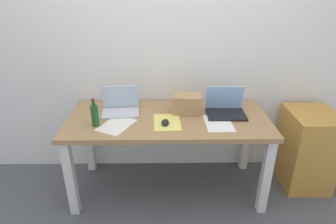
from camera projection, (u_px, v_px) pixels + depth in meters
name	position (u px, v px, depth m)	size (l,w,h in m)	color
ground_plane	(168.00, 187.00, 2.68)	(8.00, 8.00, 0.00)	#515459
back_wall	(167.00, 38.00, 2.51)	(5.20, 0.08, 2.60)	white
desk	(168.00, 128.00, 2.41)	(1.67, 0.72, 0.73)	#A37A4C
laptop_left	(121.00, 107.00, 2.44)	(0.33, 0.24, 0.22)	silver
laptop_right	(225.00, 109.00, 2.42)	(0.32, 0.25, 0.22)	black
beer_bottle	(95.00, 115.00, 2.21)	(0.06, 0.06, 0.23)	#1E5123
computer_mouse	(165.00, 122.00, 2.25)	(0.06, 0.10, 0.03)	black
cardboard_box	(186.00, 104.00, 2.42)	(0.24, 0.16, 0.16)	tan
paper_sheet_front_left	(116.00, 125.00, 2.24)	(0.21, 0.30, 0.00)	white
paper_sheet_center	(167.00, 122.00, 2.29)	(0.21, 0.30, 0.00)	#F4E06B
paper_sheet_front_right	(219.00, 123.00, 2.27)	(0.21, 0.30, 0.00)	white
filing_cabinet	(306.00, 149.00, 2.61)	(0.40, 0.48, 0.72)	#C68938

